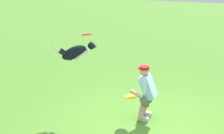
# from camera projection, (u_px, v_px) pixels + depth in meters

# --- Properties ---
(ground_plane) EXTENTS (60.00, 60.00, 0.00)m
(ground_plane) POSITION_uv_depth(u_px,v_px,m) (147.00, 127.00, 6.07)
(ground_plane) COLOR #528C2E
(person) EXTENTS (0.57, 0.65, 1.29)m
(person) POSITION_uv_depth(u_px,v_px,m) (146.00, 91.00, 6.23)
(person) COLOR silver
(person) RESTS_ON ground_plane
(dog) EXTENTS (0.98, 0.53, 0.53)m
(dog) POSITION_uv_depth(u_px,v_px,m) (76.00, 52.00, 6.37)
(dog) COLOR black
(frisbee_flying) EXTENTS (0.27, 0.27, 0.07)m
(frisbee_flying) POSITION_uv_depth(u_px,v_px,m) (87.00, 34.00, 6.22)
(frisbee_flying) COLOR red
(frisbee_held) EXTENTS (0.35, 0.36, 0.06)m
(frisbee_held) POSITION_uv_depth(u_px,v_px,m) (130.00, 96.00, 6.16)
(frisbee_held) COLOR yellow
(frisbee_held) RESTS_ON person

